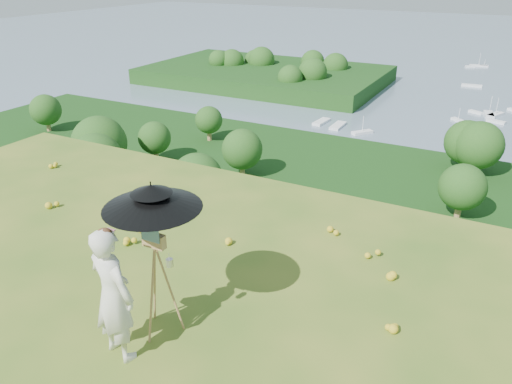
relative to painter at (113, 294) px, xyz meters
The scene contains 11 objects.
forest_slope 45.03m from the painter, 91.55° to the left, with size 140.00×56.00×22.00m, color #0F360E.
shoreline_tier 82.40m from the painter, 90.71° to the left, with size 170.00×28.00×8.00m, color #665C51.
bay_water 241.22m from the painter, 90.22° to the left, with size 700.00×700.00×0.00m, color slate.
peninsula 174.00m from the painter, 116.29° to the left, with size 90.00×60.00×12.00m, color #0F360E, non-canonical shape.
slope_trees 37.25m from the painter, 91.55° to the left, with size 110.00×50.00×6.00m, color #174C17, non-canonical shape.
harbor_town 79.71m from the painter, 90.71° to the left, with size 110.00×22.00×5.00m, color silver, non-canonical shape.
moored_boats 163.93m from the painter, 94.80° to the left, with size 140.00×140.00×0.70m, color white, non-canonical shape.
painter is the anchor object (origin of this frame).
field_easel 0.62m from the painter, 72.11° to the left, with size 0.59×0.59×1.56m, color #93653D, non-canonical shape.
sun_umbrella 1.04m from the painter, 72.63° to the left, with size 1.17×1.17×0.82m, color black, non-canonical shape.
painter_cap 0.82m from the painter, ahead, with size 0.19×0.23×0.10m, color pink, non-canonical shape.
Camera 1 is at (4.59, -2.10, 4.36)m, focal length 35.00 mm.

